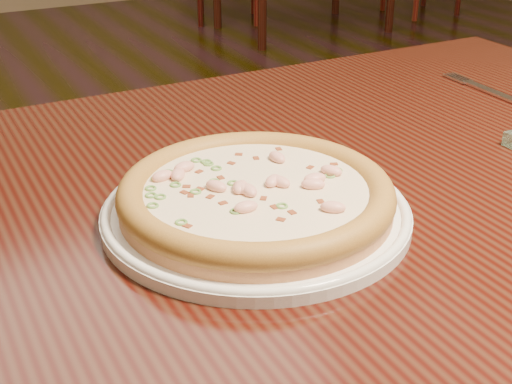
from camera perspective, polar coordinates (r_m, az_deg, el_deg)
name	(u,v)px	position (r m, az deg, el deg)	size (l,w,h in m)	color
hero_table	(325,251)	(0.86, 5.53, -4.70)	(1.20, 0.80, 0.75)	black
plate	(256,211)	(0.72, 0.00, -1.52)	(0.31, 0.31, 0.02)	white
pizza	(256,195)	(0.71, -0.01, -0.20)	(0.28, 0.28, 0.03)	tan
fork	(489,90)	(1.14, 18.12, 7.74)	(0.02, 0.18, 0.00)	silver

